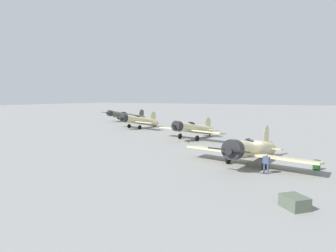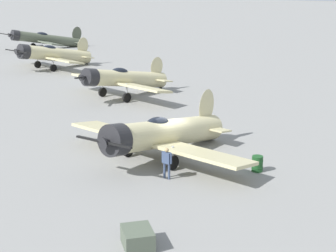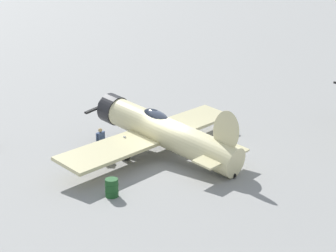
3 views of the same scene
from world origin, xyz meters
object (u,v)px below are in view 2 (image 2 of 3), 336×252
(airplane_outer_stand, at_px, (46,39))
(ground_crew_mechanic, at_px, (167,160))
(airplane_foreground, at_px, (162,134))
(airplane_far_line, at_px, (53,55))
(fuel_drum, at_px, (257,164))
(airplane_mid_apron, at_px, (123,79))
(equipment_crate, at_px, (138,238))

(airplane_outer_stand, bearing_deg, ground_crew_mechanic, 72.79)
(airplane_foreground, distance_m, airplane_far_line, 32.94)
(ground_crew_mechanic, height_order, fuel_drum, ground_crew_mechanic)
(airplane_far_line, bearing_deg, ground_crew_mechanic, 67.02)
(airplane_mid_apron, relative_size, ground_crew_mechanic, 6.69)
(airplane_outer_stand, bearing_deg, equipment_crate, 69.54)
(ground_crew_mechanic, bearing_deg, airplane_outer_stand, -123.53)
(airplane_foreground, height_order, airplane_far_line, airplane_foreground)
(airplane_outer_stand, xyz_separation_m, fuel_drum, (30.65, 44.10, -0.98))
(airplane_mid_apron, xyz_separation_m, fuel_drum, (10.91, 16.56, -1.19))
(airplane_far_line, xyz_separation_m, airplane_outer_stand, (-11.79, -12.19, -0.19))
(airplane_outer_stand, distance_m, ground_crew_mechanic, 52.93)
(fuel_drum, bearing_deg, airplane_mid_apron, -123.39)
(airplane_mid_apron, distance_m, airplane_far_line, 17.28)
(airplane_foreground, bearing_deg, fuel_drum, 107.81)
(airplane_far_line, bearing_deg, airplane_outer_stand, -118.83)
(airplane_foreground, bearing_deg, airplane_far_line, -117.02)
(airplane_foreground, relative_size, equipment_crate, 6.93)
(airplane_outer_stand, bearing_deg, airplane_mid_apron, 77.22)
(airplane_outer_stand, bearing_deg, airplane_foreground, 73.70)
(equipment_crate, bearing_deg, fuel_drum, 175.17)
(fuel_drum, bearing_deg, equipment_crate, -4.83)
(airplane_mid_apron, relative_size, airplane_outer_stand, 1.03)
(airplane_mid_apron, distance_m, airplane_outer_stand, 33.88)
(airplane_mid_apron, bearing_deg, airplane_far_line, -104.29)
(fuel_drum, bearing_deg, airplane_far_line, -120.59)
(airplane_foreground, xyz_separation_m, airplane_outer_stand, (-31.44, -38.63, -0.02))
(airplane_mid_apron, xyz_separation_m, ground_crew_mechanic, (14.33, 12.98, -0.61))
(airplane_foreground, bearing_deg, equipment_crate, 35.96)
(airplane_mid_apron, height_order, ground_crew_mechanic, airplane_mid_apron)
(airplane_far_line, bearing_deg, fuel_drum, 74.62)
(airplane_outer_stand, distance_m, equipment_crate, 59.44)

